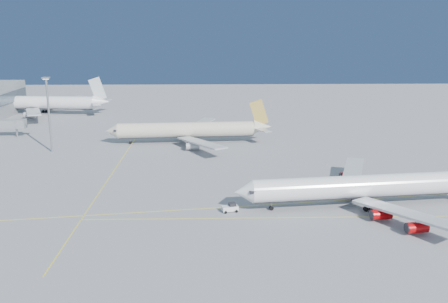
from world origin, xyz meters
TOP-DOWN VIEW (x-y plane):
  - ground at (0.00, 0.00)m, footprint 500.00×500.00m
  - taxiway_lines at (-14.71, 6.34)m, footprint 118.86×140.00m
  - airliner_virgin at (25.09, -6.49)m, footprint 62.32×55.61m
  - airliner_etihad at (-18.84, 60.56)m, footprint 60.66×55.93m
  - airliner_third at (-93.53, 124.36)m, footprint 68.26×62.67m
  - pushback_tug at (-6.81, -9.87)m, footprint 4.03×3.00m
  - light_mast at (-65.42, 48.42)m, footprint 2.19×2.19m

SIDE VIEW (x-z plane):
  - ground at x=0.00m, z-range 0.00..0.00m
  - taxiway_lines at x=-14.71m, z-range 0.00..0.02m
  - pushback_tug at x=-6.81m, z-range -0.08..2.00m
  - airliner_virgin at x=25.09m, z-range -3.05..12.32m
  - airliner_etihad at x=-18.84m, z-range -3.10..12.73m
  - airliner_third at x=-93.53m, z-range -3.61..14.69m
  - light_mast at x=-65.42m, z-range 2.28..27.58m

